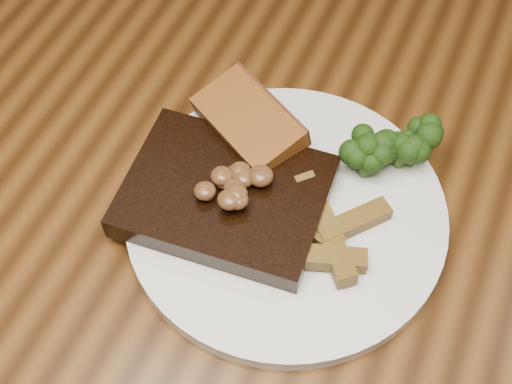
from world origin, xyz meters
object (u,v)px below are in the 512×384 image
at_px(dining_table, 270,258).
at_px(garlic_bread, 249,135).
at_px(steak, 225,196).
at_px(plate, 286,214).
at_px(potato_wedges, 351,242).
at_px(chair_far, 338,3).

relative_size(dining_table, garlic_bread, 14.17).
relative_size(dining_table, steak, 8.53).
relative_size(plate, potato_wedges, 3.22).
bearing_deg(plate, steak, -164.48).
bearing_deg(plate, garlic_bread, 137.16).
bearing_deg(steak, potato_wedges, -3.94).
relative_size(garlic_bread, potato_wedges, 1.18).
xyz_separation_m(plate, garlic_bread, (-0.07, 0.06, 0.02)).
bearing_deg(dining_table, potato_wedges, -9.50).
height_order(steak, garlic_bread, steak).
bearing_deg(garlic_bread, steak, -53.00).
distance_m(dining_table, plate, 0.10).
bearing_deg(potato_wedges, dining_table, 170.50).
xyz_separation_m(dining_table, plate, (0.01, 0.00, 0.10)).
bearing_deg(steak, dining_table, 15.67).
relative_size(steak, potato_wedges, 1.96).
bearing_deg(dining_table, garlic_bread, 129.95).
height_order(chair_far, plate, chair_far).
relative_size(chair_far, plate, 2.93).
height_order(chair_far, garlic_bread, chair_far).
distance_m(steak, garlic_bread, 0.08).
distance_m(dining_table, garlic_bread, 0.14).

